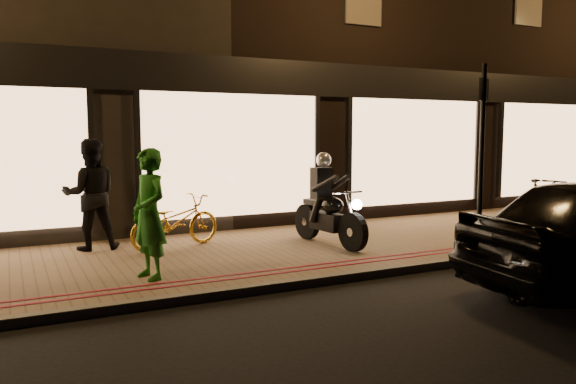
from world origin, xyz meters
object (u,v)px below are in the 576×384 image
Objects in this scene: motorcycle at (328,209)px; person_green at (149,214)px; bicycle_gold at (175,222)px; sign_post at (482,148)px.

motorcycle is 3.40m from person_green.
person_green is (-0.84, -1.83, 0.42)m from bicycle_gold.
motorcycle is 2.59m from bicycle_gold.
sign_post reaches higher than bicycle_gold.
motorcycle is 2.70m from sign_post.
sign_post is at bearing 64.78° from person_green.
motorcycle is at bearing 138.47° from sign_post.
sign_post is at bearing -47.92° from motorcycle.
person_green is (-3.26, -0.92, 0.25)m from motorcycle.
person_green reaches higher than motorcycle.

